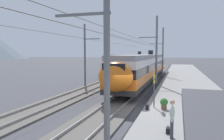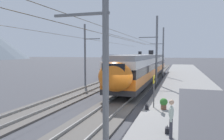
{
  "view_description": "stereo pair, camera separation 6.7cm",
  "coord_description": "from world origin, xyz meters",
  "views": [
    {
      "loc": [
        -14.64,
        -3.15,
        4.01
      ],
      "look_at": [
        5.69,
        3.3,
        2.35
      ],
      "focal_mm": 33.96,
      "sensor_mm": 36.0,
      "label": 1
    },
    {
      "loc": [
        -14.62,
        -3.21,
        4.01
      ],
      "look_at": [
        5.69,
        3.3,
        2.35
      ],
      "focal_mm": 33.96,
      "sensor_mm": 36.0,
      "label": 2
    }
  ],
  "objects": [
    {
      "name": "catenary_mast_west",
      "position": [
        -7.25,
        -0.46,
        4.15
      ],
      "size": [
        44.61,
        2.27,
        8.06
      ],
      "color": "slate",
      "rests_on": "ground"
    },
    {
      "name": "handbag_beside_passenger",
      "position": [
        -4.81,
        -2.74,
        0.49
      ],
      "size": [
        0.32,
        0.18,
        0.38
      ],
      "color": "black",
      "rests_on": "platform_slab"
    },
    {
      "name": "catenary_mast_far_side",
      "position": [
        9.69,
        8.0,
        4.01
      ],
      "size": [
        44.61,
        2.16,
        7.66
      ],
      "color": "slate",
      "rests_on": "ground"
    },
    {
      "name": "potted_plant_platform_edge",
      "position": [
        -0.58,
        -2.27,
        0.79
      ],
      "size": [
        0.51,
        0.51,
        0.74
      ],
      "color": "brown",
      "rests_on": "platform_slab"
    },
    {
      "name": "platform_sign",
      "position": [
        -0.3,
        -1.6,
        1.96
      ],
      "size": [
        0.7,
        0.08,
        2.17
      ],
      "color": "#59595B",
      "rests_on": "platform_slab"
    },
    {
      "name": "catenary_mast_mid",
      "position": [
        10.65,
        -0.46,
        4.33
      ],
      "size": [
        44.61,
        2.27,
        8.37
      ],
      "color": "slate",
      "rests_on": "ground"
    },
    {
      "name": "handbag_near_sign",
      "position": [
        -0.94,
        -1.23,
        0.51
      ],
      "size": [
        0.32,
        0.18,
        0.42
      ],
      "color": "black",
      "rests_on": "platform_slab"
    },
    {
      "name": "track_far",
      "position": [
        0.0,
        6.28,
        0.07
      ],
      "size": [
        120.0,
        3.0,
        0.28
      ],
      "color": "#5B5651",
      "rests_on": "ground"
    },
    {
      "name": "track_near",
      "position": [
        0.0,
        1.37,
        0.07
      ],
      "size": [
        120.0,
        3.0,
        0.28
      ],
      "color": "#5B5651",
      "rests_on": "ground"
    },
    {
      "name": "train_far_track",
      "position": [
        32.43,
        6.28,
        2.23
      ],
      "size": [
        34.19,
        3.0,
        4.27
      ],
      "color": "#2D2D30",
      "rests_on": "track_far"
    },
    {
      "name": "platform_slab",
      "position": [
        0.0,
        -4.17,
        0.18
      ],
      "size": [
        120.0,
        6.45,
        0.36
      ],
      "primitive_type": "cube",
      "color": "gray",
      "rests_on": "ground"
    },
    {
      "name": "ground_plane",
      "position": [
        0.0,
        0.0,
        0.0
      ],
      "size": [
        400.0,
        400.0,
        0.0
      ],
      "primitive_type": "plane",
      "color": "#424247"
    },
    {
      "name": "passenger_walking",
      "position": [
        -5.39,
        -2.92,
        1.31
      ],
      "size": [
        0.53,
        0.22,
        1.69
      ],
      "color": "#383842",
      "rests_on": "platform_slab"
    },
    {
      "name": "train_near_platform",
      "position": [
        15.77,
        1.37,
        2.23
      ],
      "size": [
        32.16,
        2.94,
        4.27
      ],
      "color": "#2D2D30",
      "rests_on": "track_near"
    },
    {
      "name": "catenary_mast_east",
      "position": [
        20.72,
        -0.46,
        4.23
      ],
      "size": [
        44.61,
        2.27,
        8.21
      ],
      "color": "slate",
      "rests_on": "ground"
    }
  ]
}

